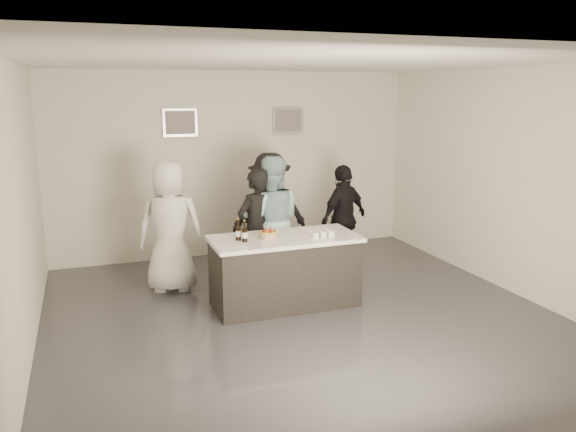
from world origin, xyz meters
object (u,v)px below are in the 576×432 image
object	(u,v)px
beer_bottle_a	(238,230)
person_main_blue	(271,221)
person_guest_back	(270,211)
bar_counter	(285,271)
person_guest_left	(170,226)
person_main_black	(256,229)
beer_bottle_b	(245,231)
cake	(268,235)
person_guest_right	(344,218)

from	to	relation	value
beer_bottle_a	person_main_blue	world-z (taller)	person_main_blue
beer_bottle_a	person_guest_back	xyz separation A→B (m)	(0.92, 1.57, -0.14)
bar_counter	person_guest_back	world-z (taller)	person_guest_back
person_guest_left	person_main_black	bearing A→B (deg)	178.95
person_main_blue	person_guest_left	size ratio (longest dim) A/B	1.01
person_main_black	person_guest_left	size ratio (longest dim) A/B	0.93
beer_bottle_b	cake	bearing A→B (deg)	11.70
bar_counter	person_main_black	world-z (taller)	person_main_black
beer_bottle_b	person_guest_right	size ratio (longest dim) A/B	0.16
bar_counter	cake	bearing A→B (deg)	178.35
beer_bottle_b	person_guest_right	world-z (taller)	person_guest_right
bar_counter	person_guest_right	distance (m)	1.73
person_main_black	person_guest_back	distance (m)	1.03
beer_bottle_a	bar_counter	bearing A→B (deg)	-3.57
person_guest_left	person_guest_back	bearing A→B (deg)	-144.99
bar_counter	person_guest_right	size ratio (longest dim) A/B	1.15
beer_bottle_b	person_guest_back	bearing A→B (deg)	62.50
cake	person_main_black	xyz separation A→B (m)	(0.05, 0.71, -0.10)
beer_bottle_a	person_main_blue	xyz separation A→B (m)	(0.68, 0.82, -0.12)
bar_counter	person_guest_left	distance (m)	1.70
person_main_blue	cake	bearing A→B (deg)	86.60
person_main_black	cake	bearing A→B (deg)	60.93
person_main_blue	person_guest_right	distance (m)	1.24
person_main_blue	person_guest_right	size ratio (longest dim) A/B	1.12
beer_bottle_a	beer_bottle_b	xyz separation A→B (m)	(0.05, -0.10, 0.00)
beer_bottle_a	person_main_blue	size ratio (longest dim) A/B	0.14
person_guest_left	person_guest_back	world-z (taller)	person_guest_left
person_main_black	person_guest_left	bearing A→B (deg)	-41.18
beer_bottle_a	person_main_black	bearing A→B (deg)	57.74
cake	person_guest_right	bearing A→B (deg)	34.36
person_guest_back	person_main_blue	bearing A→B (deg)	78.13
person_main_black	person_guest_left	distance (m)	1.16
beer_bottle_b	person_main_black	size ratio (longest dim) A/B	0.15
person_main_black	bar_counter	bearing A→B (deg)	78.02
beer_bottle_b	person_guest_back	distance (m)	1.89
person_guest_right	person_guest_left	bearing A→B (deg)	-25.20
bar_counter	person_main_black	xyz separation A→B (m)	(-0.16, 0.72, 0.39)
cake	beer_bottle_a	xyz separation A→B (m)	(-0.37, 0.03, 0.09)
beer_bottle_a	person_guest_right	world-z (taller)	person_guest_right
beer_bottle_a	person_main_black	distance (m)	0.82
cake	beer_bottle_b	distance (m)	0.34
beer_bottle_b	bar_counter	bearing A→B (deg)	6.40
bar_counter	beer_bottle_a	xyz separation A→B (m)	(-0.59, 0.04, 0.58)
beer_bottle_a	person_main_black	world-z (taller)	person_main_black
cake	person_guest_left	world-z (taller)	person_guest_left
bar_counter	person_guest_back	bearing A→B (deg)	78.29
cake	person_guest_back	size ratio (longest dim) A/B	0.12
cake	beer_bottle_a	world-z (taller)	beer_bottle_a
cake	person_guest_right	size ratio (longest dim) A/B	0.13
person_guest_left	cake	bearing A→B (deg)	150.87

